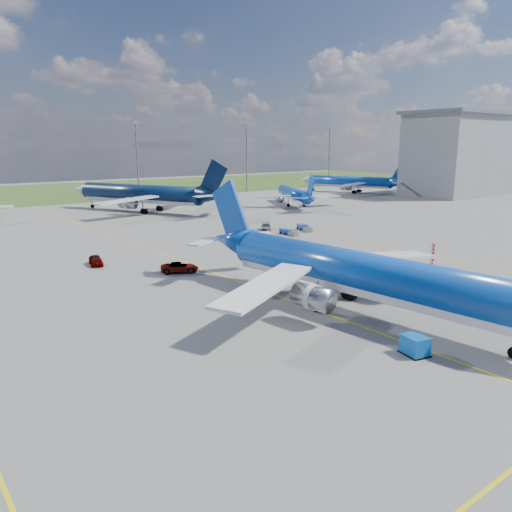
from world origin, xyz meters
TOP-DOWN VIEW (x-y plane):
  - ground at (0.00, 0.00)m, footprint 400.00×400.00m
  - grass_strip at (0.00, 150.00)m, footprint 400.00×80.00m
  - taxiway_lines at (0.17, 27.70)m, footprint 60.25×160.00m
  - floodlight_masts at (10.00, 110.00)m, footprint 202.20×0.50m
  - terminal_building at (120.00, 60.00)m, footprint 42.00×22.00m
  - warning_post at (26.00, 8.00)m, footprint 0.50×0.50m
  - bg_jet_n at (18.32, 83.11)m, footprint 53.47×58.65m
  - bg_jet_ne at (55.95, 69.76)m, footprint 38.22×41.83m
  - bg_jet_ene at (95.84, 86.27)m, footprint 43.15×48.46m
  - main_airliner at (2.66, 0.97)m, footprint 37.13×46.63m
  - uld_container at (-1.40, -8.53)m, footprint 1.89×2.17m
  - service_car_a at (-10.42, 35.37)m, footprint 2.47×4.25m
  - service_car_b at (-3.34, 25.08)m, footprint 5.25×4.06m
  - service_car_c at (25.30, 43.29)m, footprint 4.32×4.76m
  - baggage_tug_w at (30.97, 38.80)m, footprint 2.82×4.85m
  - baggage_tug_e at (25.62, 37.28)m, footprint 1.37×4.29m

SIDE VIEW (x-z plane):
  - ground at x=0.00m, z-range 0.00..0.00m
  - bg_jet_n at x=18.32m, z-range -6.23..6.23m
  - bg_jet_ne at x=55.95m, z-range -4.43..4.43m
  - bg_jet_ene at x=95.84m, z-range -5.24..5.24m
  - main_airliner at x=2.66m, z-range -5.75..5.75m
  - grass_strip at x=0.00m, z-range 0.00..0.01m
  - taxiway_lines at x=0.17m, z-range 0.00..0.02m
  - baggage_tug_e at x=25.62m, z-range -0.03..0.92m
  - baggage_tug_w at x=30.97m, z-range -0.03..1.02m
  - service_car_b at x=-3.34m, z-range 0.00..1.32m
  - service_car_c at x=25.30m, z-range 0.00..1.33m
  - service_car_a at x=-10.42m, z-range 0.00..1.36m
  - uld_container at x=-1.40m, z-range 0.00..1.51m
  - warning_post at x=26.00m, z-range 0.00..3.00m
  - floodlight_masts at x=10.00m, z-range 1.21..23.91m
  - terminal_building at x=120.00m, z-range 0.07..26.07m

